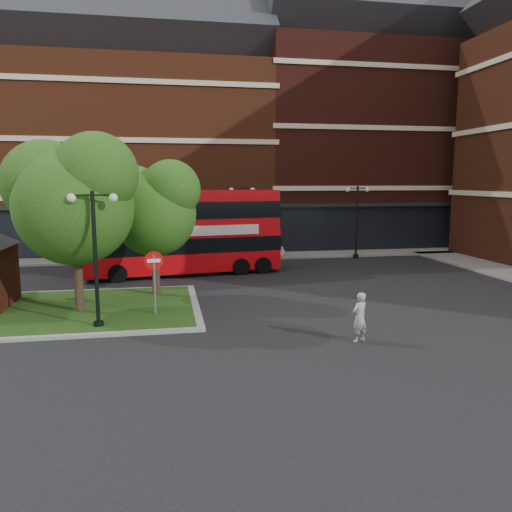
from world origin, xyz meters
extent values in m
plane|color=black|center=(0.00, 0.00, 0.00)|extent=(120.00, 120.00, 0.00)
cube|color=slate|center=(0.00, 16.50, 0.06)|extent=(44.00, 3.00, 0.12)
cube|color=#642D17|center=(-8.00, 24.00, 7.00)|extent=(26.00, 12.00, 14.00)
cube|color=#471911|center=(14.00, 24.00, 8.00)|extent=(18.00, 12.00, 16.00)
cube|color=gray|center=(-8.00, 3.00, 0.06)|extent=(12.60, 7.60, 0.12)
cube|color=#19380F|center=(-8.00, 3.00, 0.07)|extent=(12.00, 7.00, 0.15)
cylinder|color=#2D2116|center=(-6.50, 2.50, 1.96)|extent=(0.36, 0.36, 3.92)
sphere|color=#1B4812|center=(-6.50, 2.50, 4.34)|extent=(4.60, 4.60, 4.60)
sphere|color=#1B4812|center=(-7.65, 3.19, 5.25)|extent=(3.45, 3.45, 3.45)
sphere|color=#1B4812|center=(-5.58, 2.04, 5.60)|extent=(3.22, 3.22, 3.22)
cylinder|color=#2D2116|center=(-3.50, 5.00, 1.74)|extent=(0.36, 0.36, 3.47)
sphere|color=#1B4812|center=(-3.50, 5.00, 3.84)|extent=(3.80, 3.80, 3.80)
sphere|color=#1B4812|center=(-4.45, 5.57, 4.65)|extent=(2.85, 2.85, 2.85)
sphere|color=#1B4812|center=(-2.74, 4.62, 4.96)|extent=(2.66, 2.66, 2.66)
cylinder|color=black|center=(-5.50, 0.20, 2.50)|extent=(0.14, 0.14, 5.00)
cylinder|color=black|center=(-5.50, 0.20, 0.15)|extent=(0.36, 0.36, 0.30)
cube|color=black|center=(-5.50, 0.20, 4.85)|extent=(1.40, 0.06, 0.06)
sphere|color=#F2EACC|center=(-6.20, 0.20, 4.75)|extent=(0.32, 0.32, 0.32)
sphere|color=#F2EACC|center=(-4.80, 0.20, 4.75)|extent=(0.32, 0.32, 0.32)
cylinder|color=black|center=(2.00, 14.50, 2.50)|extent=(0.14, 0.14, 5.00)
cylinder|color=black|center=(2.00, 14.50, 0.15)|extent=(0.36, 0.36, 0.30)
cube|color=black|center=(2.00, 14.50, 4.85)|extent=(1.40, 0.06, 0.06)
sphere|color=#F2EACC|center=(1.30, 14.50, 4.75)|extent=(0.32, 0.32, 0.32)
sphere|color=#F2EACC|center=(2.70, 14.50, 4.75)|extent=(0.32, 0.32, 0.32)
cylinder|color=black|center=(10.00, 14.50, 2.50)|extent=(0.14, 0.14, 5.00)
cylinder|color=black|center=(10.00, 14.50, 0.15)|extent=(0.36, 0.36, 0.30)
cube|color=black|center=(10.00, 14.50, 4.85)|extent=(1.40, 0.06, 0.06)
sphere|color=#F2EACC|center=(9.30, 14.50, 4.75)|extent=(0.32, 0.32, 0.32)
sphere|color=#F2EACC|center=(10.70, 14.50, 4.75)|extent=(0.32, 0.32, 0.32)
cube|color=red|center=(-2.04, 10.63, 1.51)|extent=(11.30, 4.11, 2.11)
cube|color=red|center=(-2.04, 10.63, 3.62)|extent=(11.19, 4.07, 2.11)
cube|color=black|center=(-2.04, 10.63, 3.72)|extent=(11.30, 4.11, 0.95)
cube|color=silver|center=(-1.85, 9.35, 2.61)|extent=(8.21, 1.26, 0.55)
imported|color=#99999B|center=(3.28, -2.77, 0.84)|extent=(0.73, 0.62, 1.68)
imported|color=#A0A3A6|center=(-2.13, 14.50, 0.71)|extent=(4.32, 2.15, 1.41)
imported|color=silver|center=(3.00, 16.00, 0.70)|extent=(4.38, 2.00, 1.39)
cylinder|color=slate|center=(-3.50, 1.50, 1.25)|extent=(0.09, 0.09, 2.50)
cylinder|color=red|center=(-3.50, 1.50, 2.28)|extent=(0.73, 0.09, 0.73)
cube|color=white|center=(-3.50, 1.50, 2.28)|extent=(0.51, 0.07, 0.14)
camera|label=1|loc=(-3.04, -18.04, 5.34)|focal=35.00mm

